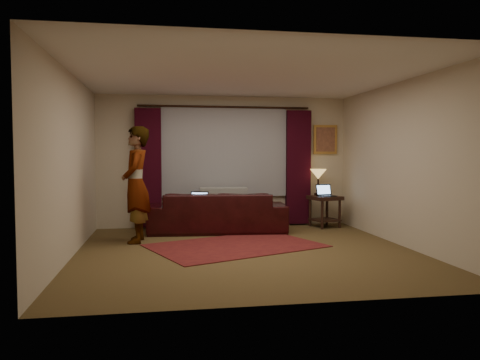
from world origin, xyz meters
The scene contains 20 objects.
floor centered at (0.00, 0.00, -0.01)m, with size 5.00×5.00×0.01m, color brown.
ceiling centered at (0.00, 0.00, 2.60)m, with size 5.00×5.00×0.02m, color silver.
wall_back centered at (0.00, 2.50, 1.30)m, with size 5.00×0.02×2.60m, color beige.
wall_front centered at (0.00, -2.50, 1.30)m, with size 5.00×0.02×2.60m, color beige.
wall_left centered at (-2.50, 0.00, 1.30)m, with size 0.02×5.00×2.60m, color beige.
wall_right centered at (2.50, 0.00, 1.30)m, with size 0.02×5.00×2.60m, color beige.
sheer_curtain centered at (0.00, 2.44, 1.50)m, with size 2.50×0.05×1.80m, color gray.
drape_left centered at (-1.50, 2.39, 1.18)m, with size 0.50×0.14×2.30m, color black.
drape_right centered at (1.50, 2.39, 1.18)m, with size 0.50×0.14×2.30m, color black.
curtain_rod centered at (0.00, 2.39, 2.38)m, with size 0.04×0.04×3.40m, color black.
picture_frame centered at (2.10, 2.47, 1.75)m, with size 0.50×0.04×0.60m, color gold.
sofa centered at (-0.23, 1.82, 0.51)m, with size 2.54×1.10×1.02m, color black.
throw_blanket centered at (-0.08, 2.07, 1.03)m, with size 0.90×0.36×0.11m, color gray.
clothing_pile centered at (0.56, 1.63, 0.61)m, with size 0.46×0.36×0.20m, color #622840.
laptop_sofa centered at (-0.61, 1.67, 0.63)m, with size 0.33×0.36×0.24m, color black, non-canonical shape.
area_rug centered at (-0.10, 0.41, 0.01)m, with size 2.55×1.70×0.01m, color maroon.
end_table centered at (1.94, 2.02, 0.31)m, with size 0.54×0.54×0.62m, color black.
tiffany_lamp centered at (1.86, 2.18, 0.88)m, with size 0.33×0.33×0.53m, color olive, non-canonical shape.
laptop_table centered at (1.94, 1.93, 0.74)m, with size 0.32×0.35×0.24m, color black, non-canonical shape.
person centered at (-1.66, 1.00, 0.95)m, with size 0.56×0.56×1.91m, color gray.
Camera 1 is at (-1.23, -6.81, 1.46)m, focal length 35.00 mm.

